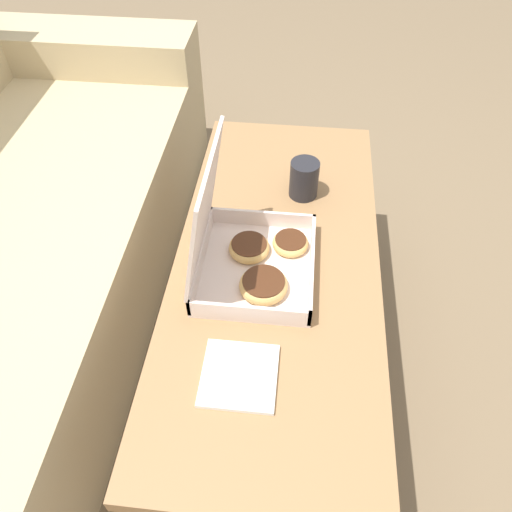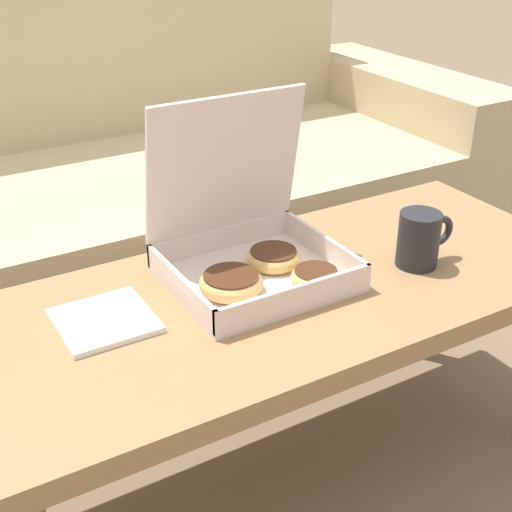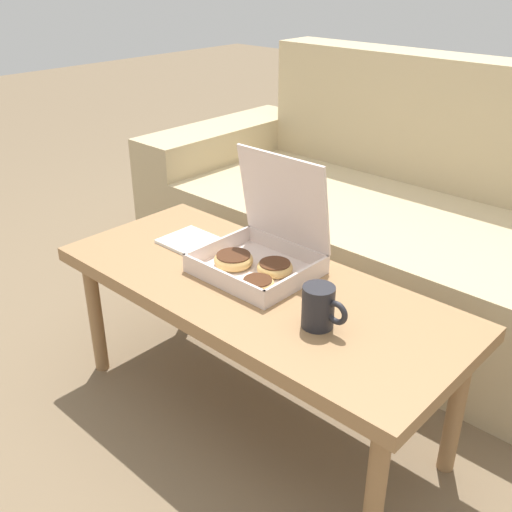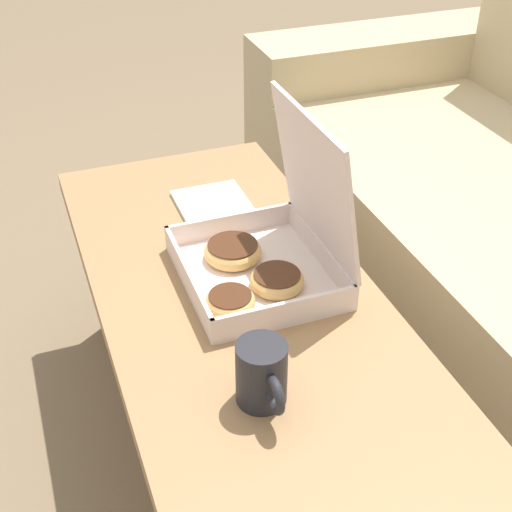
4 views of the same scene
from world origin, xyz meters
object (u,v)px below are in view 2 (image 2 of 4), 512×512
couch (119,197)px  coffee_table (289,309)px  coffee_mug (420,239)px  pastry_box (253,249)px

couch → coffee_table: couch is taller
couch → coffee_mug: size_ratio=17.89×
coffee_table → couch: bearing=90.0°
pastry_box → coffee_mug: 0.31m
couch → pastry_box: 0.84m
couch → coffee_mug: (0.25, -0.93, 0.20)m
coffee_mug → coffee_table: bearing=168.5°
couch → pastry_box: (-0.04, -0.82, 0.20)m
coffee_table → coffee_mug: bearing=-11.5°
couch → coffee_mug: 0.98m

